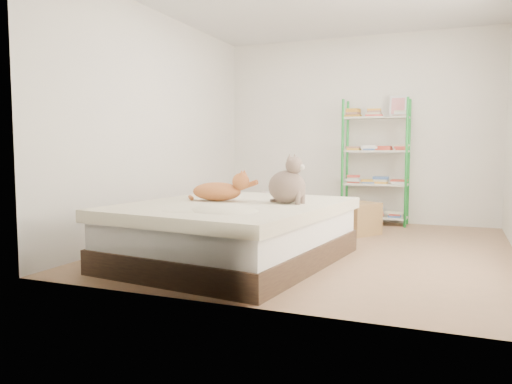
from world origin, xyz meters
The scene contains 7 objects.
room centered at (0.00, 0.00, 1.30)m, with size 3.81×4.21×2.61m.
bed centered at (-0.55, -0.91, 0.27)m, with size 1.95×2.32×0.54m.
orange_cat centered at (-0.77, -0.81, 0.65)m, with size 0.56×0.30×0.22m, color #D76B40, non-canonical shape.
grey_cat centered at (-0.09, -0.76, 0.76)m, with size 0.32×0.38×0.43m, color #8D6E5E, non-canonical shape.
shelf_unit centered at (0.31, 1.88, 0.83)m, with size 0.88×0.36×1.74m.
cardboard_box centered at (0.18, 1.01, 0.20)m, with size 0.70×0.74×0.45m.
white_bin centered at (-1.11, 1.85, 0.21)m, with size 0.38×0.35×0.41m.
Camera 1 is at (1.33, -5.03, 1.04)m, focal length 35.00 mm.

